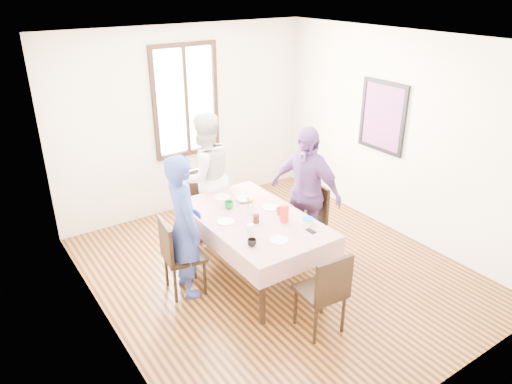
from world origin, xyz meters
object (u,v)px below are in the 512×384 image
chair_right (305,220)px  person_left (184,226)px  chair_near (320,290)px  person_far (205,177)px  person_right (305,193)px  chair_far (205,204)px  chair_left (184,256)px  dining_table (254,247)px

chair_right → person_left: person_left is taller
chair_right → chair_near: bearing=151.6°
person_far → person_right: (0.80, -1.10, -0.02)m
person_left → chair_far: bearing=-31.7°
chair_right → person_left: size_ratio=0.56×
chair_left → person_right: size_ratio=0.54×
chair_left → person_right: person_right is taller
chair_right → person_right: (-0.02, 0.00, 0.39)m
chair_far → person_right: size_ratio=0.54×
person_far → person_right: size_ratio=1.02×
chair_right → person_far: (-0.82, 1.10, 0.41)m
chair_near → person_left: 1.60m
chair_far → chair_near: same height
chair_left → person_left: 0.37m
chair_near → person_left: (-0.80, 1.34, 0.36)m
chair_right → chair_far: 1.39m
dining_table → person_right: person_right is taller
chair_near → person_far: bearing=94.5°
person_right → chair_near: bearing=-50.0°
chair_right → person_left: 1.67m
dining_table → chair_near: chair_near is taller
chair_near → person_left: bearing=125.4°
dining_table → chair_right: bearing=3.7°
dining_table → chair_far: chair_far is taller
dining_table → person_far: (0.00, 1.16, 0.49)m
chair_left → chair_far: bearing=149.2°
person_left → person_far: 1.28m
chair_far → person_far: (0.00, -0.02, 0.41)m
dining_table → chair_near: bearing=-90.0°
person_left → person_right: (1.60, -0.11, 0.03)m
chair_far → person_far: person_far is taller
chair_far → person_right: 1.43m
dining_table → chair_far: (0.00, 1.18, 0.08)m
chair_far → dining_table: bearing=92.1°
chair_left → person_far: 1.35m
chair_far → person_left: size_ratio=0.56×
person_right → chair_left: bearing=-110.8°
person_left → chair_left: bearing=96.6°
chair_near → chair_left: bearing=126.0°
chair_left → chair_far: (0.82, 1.02, 0.00)m
person_left → person_right: person_right is taller
chair_far → person_left: person_left is taller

